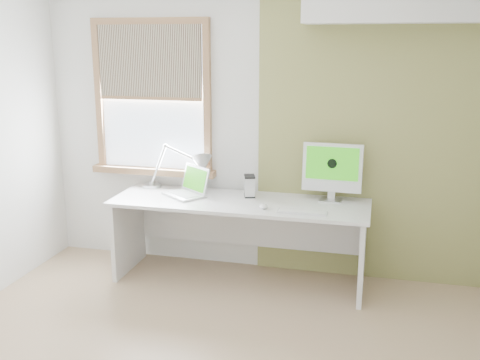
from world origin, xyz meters
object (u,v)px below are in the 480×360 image
(desk, at_px, (241,220))
(imac, at_px, (332,169))
(desk_lamp, at_px, (193,167))
(laptop, at_px, (189,188))
(external_drive, at_px, (250,186))

(desk, xyz_separation_m, imac, (0.76, 0.15, 0.47))
(desk_lamp, height_order, laptop, desk_lamp)
(laptop, xyz_separation_m, external_drive, (0.53, 0.09, 0.03))
(desk_lamp, height_order, imac, imac)
(laptop, distance_m, external_drive, 0.54)
(desk_lamp, xyz_separation_m, laptop, (0.02, -0.17, -0.16))
(desk_lamp, distance_m, external_drive, 0.57)
(desk_lamp, xyz_separation_m, imac, (1.26, -0.03, 0.06))
(desk, xyz_separation_m, external_drive, (0.05, 0.10, 0.29))
(laptop, distance_m, imac, 1.27)
(laptop, bearing_deg, desk_lamp, 95.82)
(laptop, bearing_deg, desk, -1.63)
(laptop, bearing_deg, imac, 6.32)
(desk, height_order, external_drive, external_drive)
(desk, xyz_separation_m, desk_lamp, (-0.50, 0.18, 0.41))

